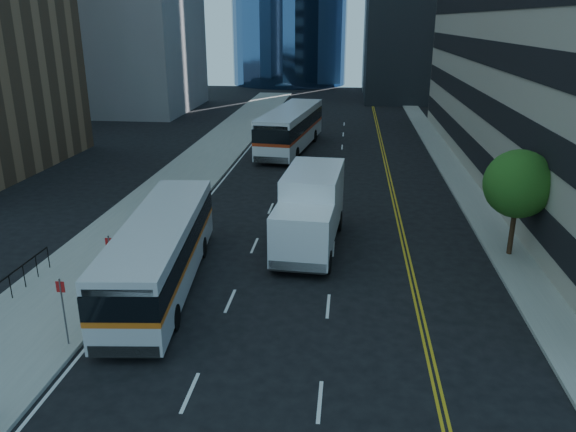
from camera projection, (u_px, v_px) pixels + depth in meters
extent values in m
plane|color=black|center=(312.00, 331.00, 20.65)|extent=(160.00, 160.00, 0.00)
cube|color=gray|center=(204.00, 161.00, 45.17)|extent=(5.00, 90.00, 0.15)
cube|color=gray|center=(451.00, 168.00, 43.16)|extent=(2.00, 90.00, 0.15)
cylinder|color=#332114|center=(512.00, 232.00, 26.82)|extent=(0.24, 0.24, 2.20)
sphere|color=#154C16|center=(519.00, 184.00, 26.03)|extent=(3.20, 3.20, 3.20)
cube|color=silver|center=(163.00, 267.00, 23.88)|extent=(3.74, 12.09, 1.09)
cube|color=orange|center=(162.00, 253.00, 23.67)|extent=(3.77, 12.11, 0.22)
cube|color=black|center=(161.00, 241.00, 23.49)|extent=(3.77, 12.11, 0.89)
cube|color=silver|center=(159.00, 225.00, 23.24)|extent=(3.74, 12.09, 0.50)
cylinder|color=black|center=(111.00, 317.00, 20.66)|extent=(0.39, 1.02, 0.99)
cylinder|color=black|center=(174.00, 317.00, 20.63)|extent=(0.39, 1.02, 0.99)
cylinder|color=black|center=(154.00, 247.00, 27.01)|extent=(0.39, 1.02, 0.99)
cylinder|color=black|center=(202.00, 247.00, 26.99)|extent=(0.39, 1.02, 0.99)
cube|color=white|center=(291.00, 138.00, 49.42)|extent=(4.66, 14.02, 1.26)
cube|color=red|center=(291.00, 129.00, 49.18)|extent=(4.68, 14.04, 0.25)
cube|color=black|center=(291.00, 122.00, 48.97)|extent=(4.68, 14.04, 1.03)
cube|color=white|center=(291.00, 112.00, 48.69)|extent=(4.66, 14.02, 0.57)
cylinder|color=black|center=(263.00, 152.00, 46.09)|extent=(0.48, 1.18, 1.15)
cylinder|color=black|center=(296.00, 154.00, 45.49)|extent=(0.48, 1.18, 1.15)
cylinder|color=black|center=(286.00, 135.00, 53.24)|extent=(0.48, 1.18, 1.15)
cylinder|color=black|center=(314.00, 136.00, 52.64)|extent=(0.48, 1.18, 1.15)
cube|color=white|center=(302.00, 236.00, 25.30)|extent=(2.83, 2.62, 2.34)
cube|color=black|center=(298.00, 235.00, 24.17)|extent=(2.47, 0.22, 1.23)
cube|color=white|center=(313.00, 197.00, 28.71)|extent=(3.02, 5.51, 2.90)
cube|color=black|center=(310.00, 236.00, 28.12)|extent=(2.55, 7.48, 0.28)
cylinder|color=black|center=(275.00, 258.00, 25.65)|extent=(0.38, 1.09, 1.07)
cylinder|color=black|center=(327.00, 262.00, 25.25)|extent=(0.38, 1.09, 1.07)
cylinder|color=black|center=(294.00, 218.00, 30.83)|extent=(0.38, 1.09, 1.07)
cylinder|color=black|center=(339.00, 221.00, 30.43)|extent=(0.38, 1.09, 1.07)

